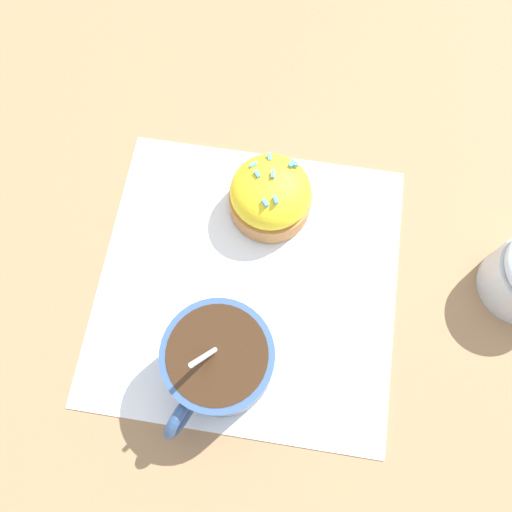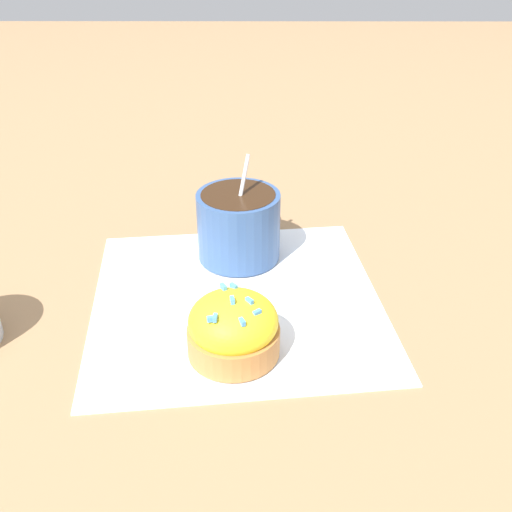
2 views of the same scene
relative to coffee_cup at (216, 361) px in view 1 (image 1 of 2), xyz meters
name	(u,v)px [view 1 (image 1 of 2)]	position (x,y,z in m)	size (l,w,h in m)	color
ground_plane	(248,282)	(0.08, 0.00, -0.04)	(3.00, 3.00, 0.00)	#93704C
paper_napkin	(248,282)	(0.08, 0.00, -0.04)	(0.30, 0.30, 0.00)	white
coffee_cup	(216,361)	(0.00, 0.00, 0.00)	(0.11, 0.09, 0.11)	#335184
frosted_pastry	(275,196)	(0.16, -0.01, -0.01)	(0.08, 0.08, 0.06)	#B2753D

